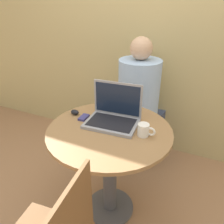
# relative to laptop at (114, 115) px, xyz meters

# --- Properties ---
(ground_plane) EXTENTS (12.00, 12.00, 0.00)m
(ground_plane) POSITION_rel_laptop_xyz_m (0.01, -0.09, -0.81)
(ground_plane) COLOR #9E704C
(back_wall) EXTENTS (7.00, 0.05, 2.60)m
(back_wall) POSITION_rel_laptop_xyz_m (0.01, 0.93, 0.49)
(back_wall) COLOR tan
(back_wall) RESTS_ON ground_plane
(round_table) EXTENTS (0.83, 0.83, 0.76)m
(round_table) POSITION_rel_laptop_xyz_m (0.01, -0.09, -0.25)
(round_table) COLOR #4C4C51
(round_table) RESTS_ON ground_plane
(laptop) EXTENTS (0.37, 0.27, 0.27)m
(laptop) POSITION_rel_laptop_xyz_m (0.00, 0.00, 0.00)
(laptop) COLOR gray
(laptop) RESTS_ON round_table
(cell_phone) EXTENTS (0.05, 0.09, 0.02)m
(cell_phone) POSITION_rel_laptop_xyz_m (-0.22, -0.04, -0.05)
(cell_phone) COLOR navy
(cell_phone) RESTS_ON round_table
(computer_mouse) EXTENTS (0.06, 0.04, 0.04)m
(computer_mouse) POSITION_rel_laptop_xyz_m (-0.31, -0.02, -0.04)
(computer_mouse) COLOR black
(computer_mouse) RESTS_ON round_table
(coffee_cup) EXTENTS (0.11, 0.07, 0.08)m
(coffee_cup) POSITION_rel_laptop_xyz_m (0.24, -0.08, -0.02)
(coffee_cup) COLOR white
(coffee_cup) RESTS_ON round_table
(person_seated) EXTENTS (0.42, 0.61, 1.25)m
(person_seated) POSITION_rel_laptop_xyz_m (-0.01, 0.67, -0.30)
(person_seated) COLOR #3D4766
(person_seated) RESTS_ON ground_plane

